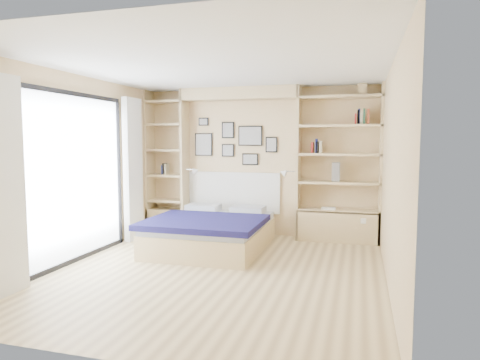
# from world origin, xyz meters

# --- Properties ---
(ground) EXTENTS (4.50, 4.50, 0.00)m
(ground) POSITION_xyz_m (0.00, 0.00, 0.00)
(ground) COLOR #D9BF88
(ground) RESTS_ON ground
(room_shell) EXTENTS (4.50, 4.50, 4.50)m
(room_shell) POSITION_xyz_m (-0.39, 1.52, 1.08)
(room_shell) COLOR #E2BB8A
(room_shell) RESTS_ON ground
(bed) EXTENTS (1.64, 2.15, 1.07)m
(bed) POSITION_xyz_m (-0.45, 1.11, 0.27)
(bed) COLOR #E1C188
(bed) RESTS_ON ground
(photo_gallery) EXTENTS (1.48, 0.02, 0.82)m
(photo_gallery) POSITION_xyz_m (-0.45, 2.22, 1.60)
(photo_gallery) COLOR black
(photo_gallery) RESTS_ON ground
(reading_lamps) EXTENTS (1.92, 0.12, 0.15)m
(reading_lamps) POSITION_xyz_m (-0.30, 2.00, 1.10)
(reading_lamps) COLOR silver
(reading_lamps) RESTS_ON ground
(shelf_decor) EXTENTS (3.51, 0.23, 2.03)m
(shelf_decor) POSITION_xyz_m (1.13, 2.07, 1.71)
(shelf_decor) COLOR #A51E1E
(shelf_decor) RESTS_ON ground
(deck_chair) EXTENTS (0.55, 0.83, 0.78)m
(deck_chair) POSITION_xyz_m (-2.71, 0.67, 0.37)
(deck_chair) COLOR tan
(deck_chair) RESTS_ON ground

